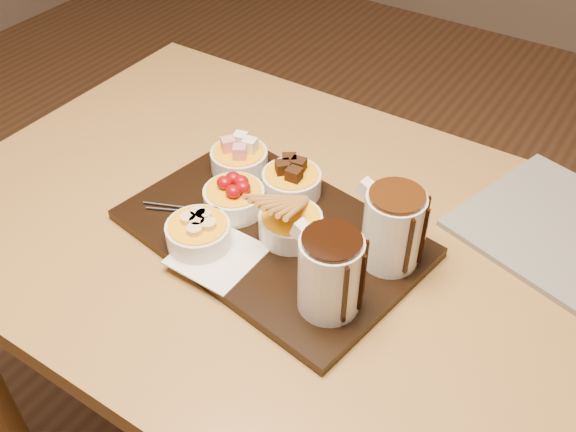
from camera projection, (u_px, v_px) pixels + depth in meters
The scene contains 11 objects.
dining_table at pixel (290, 271), 1.11m from camera, with size 1.20×0.80×0.75m.
serving_board at pixel (272, 233), 1.02m from camera, with size 0.46×0.30×0.02m, color black.
napkin at pixel (217, 255), 0.97m from camera, with size 0.12×0.12×0.00m, color white.
bowl_marshmallows at pixel (239, 161), 1.12m from camera, with size 0.10×0.10×0.04m, color white.
bowl_cake at pixel (292, 183), 1.07m from camera, with size 0.10×0.10×0.04m, color white.
bowl_strawberries at pixel (234, 200), 1.04m from camera, with size 0.10×0.10×0.04m, color white.
bowl_biscotti at pixel (290, 226), 1.00m from camera, with size 0.10×0.10×0.04m, color white.
bowl_bananas at pixel (199, 235), 0.98m from camera, with size 0.10×0.10×0.04m, color white.
pitcher_dark_chocolate at pixel (330, 274), 0.86m from camera, with size 0.09×0.09×0.12m, color silver.
pitcher_milk_chocolate at pixel (392, 229), 0.93m from camera, with size 0.09×0.09×0.12m, color silver.
fondue_skewers at pixel (219, 211), 1.04m from camera, with size 0.26×0.03×0.01m, color silver, non-canonical shape.
Camera 1 is at (0.42, -0.65, 1.46)m, focal length 40.00 mm.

